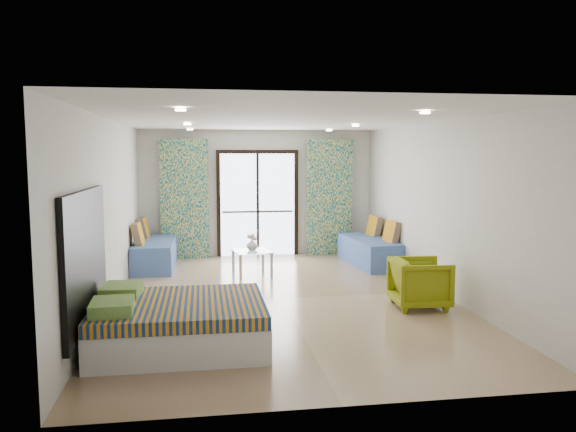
{
  "coord_description": "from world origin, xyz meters",
  "views": [
    {
      "loc": [
        -1.18,
        -8.3,
        2.19
      ],
      "look_at": [
        0.24,
        1.0,
        1.15
      ],
      "focal_mm": 35.0,
      "sensor_mm": 36.0,
      "label": 1
    }
  ],
  "objects": [
    {
      "name": "balcony_door",
      "position": [
        0.0,
        3.72,
        1.26
      ],
      "size": [
        1.76,
        0.08,
        2.28
      ],
      "color": "black",
      "rests_on": "floor"
    },
    {
      "name": "balcony_rail",
      "position": [
        0.0,
        3.73,
        0.95
      ],
      "size": [
        1.52,
        0.03,
        0.04
      ],
      "primitive_type": "cube",
      "color": "#595451",
      "rests_on": "balcony_door"
    },
    {
      "name": "ceiling",
      "position": [
        0.0,
        0.0,
        2.7
      ],
      "size": [
        5.0,
        7.5,
        0.01
      ],
      "primitive_type": null,
      "color": "silver",
      "rests_on": "ground"
    },
    {
      "name": "downlight_e",
      "position": [
        -1.4,
        3.0,
        2.67
      ],
      "size": [
        0.12,
        0.12,
        0.02
      ],
      "primitive_type": "cylinder",
      "color": "#FFE0B2",
      "rests_on": "ceiling"
    },
    {
      "name": "wall_left",
      "position": [
        -2.5,
        0.0,
        1.35
      ],
      "size": [
        0.01,
        7.5,
        2.7
      ],
      "primitive_type": null,
      "color": "silver",
      "rests_on": "ground"
    },
    {
      "name": "curtain_right",
      "position": [
        1.55,
        3.57,
        1.25
      ],
      "size": [
        1.0,
        0.1,
        2.5
      ],
      "primitive_type": "cube",
      "color": "silver",
      "rests_on": "floor"
    },
    {
      "name": "daybed_left",
      "position": [
        -2.12,
        2.7,
        0.29
      ],
      "size": [
        0.77,
        1.91,
        0.93
      ],
      "rotation": [
        0.0,
        0.0,
        -0.02
      ],
      "color": "#4464A3",
      "rests_on": "floor"
    },
    {
      "name": "wall_back",
      "position": [
        0.0,
        3.75,
        1.35
      ],
      "size": [
        5.0,
        0.01,
        2.7
      ],
      "primitive_type": null,
      "color": "silver",
      "rests_on": "ground"
    },
    {
      "name": "vase",
      "position": [
        -0.29,
        1.86,
        0.54
      ],
      "size": [
        0.24,
        0.25,
        0.21
      ],
      "primitive_type": "imported",
      "rotation": [
        0.0,
        0.0,
        -0.2
      ],
      "color": "white",
      "rests_on": "coffee_table"
    },
    {
      "name": "headboard",
      "position": [
        -2.46,
        -1.97,
        1.05
      ],
      "size": [
        0.06,
        2.1,
        1.5
      ],
      "primitive_type": "cube",
      "color": "black",
      "rests_on": "floor"
    },
    {
      "name": "bed",
      "position": [
        -1.48,
        -1.97,
        0.28
      ],
      "size": [
        1.92,
        1.56,
        0.66
      ],
      "color": "silver",
      "rests_on": "floor"
    },
    {
      "name": "downlight_b",
      "position": [
        1.4,
        -2.0,
        2.67
      ],
      "size": [
        0.12,
        0.12,
        0.02
      ],
      "primitive_type": "cylinder",
      "color": "#FFE0B2",
      "rests_on": "ceiling"
    },
    {
      "name": "floor",
      "position": [
        0.0,
        0.0,
        0.0
      ],
      "size": [
        5.0,
        7.5,
        0.01
      ],
      "primitive_type": null,
      "color": "#927657",
      "rests_on": "ground"
    },
    {
      "name": "wall_right",
      "position": [
        2.5,
        0.0,
        1.35
      ],
      "size": [
        0.01,
        7.5,
        2.7
      ],
      "primitive_type": null,
      "color": "silver",
      "rests_on": "ground"
    },
    {
      "name": "downlight_a",
      "position": [
        -1.4,
        -2.0,
        2.67
      ],
      "size": [
        0.12,
        0.12,
        0.02
      ],
      "primitive_type": "cylinder",
      "color": "#FFE0B2",
      "rests_on": "ceiling"
    },
    {
      "name": "daybed_right",
      "position": [
        2.12,
        2.32,
        0.29
      ],
      "size": [
        0.88,
        1.93,
        0.93
      ],
      "rotation": [
        0.0,
        0.0,
        0.08
      ],
      "color": "#4464A3",
      "rests_on": "floor"
    },
    {
      "name": "wall_front",
      "position": [
        0.0,
        -3.75,
        1.35
      ],
      "size": [
        5.0,
        0.01,
        2.7
      ],
      "primitive_type": null,
      "color": "silver",
      "rests_on": "ground"
    },
    {
      "name": "coffee_table",
      "position": [
        -0.3,
        1.78,
        0.39
      ],
      "size": [
        0.76,
        0.76,
        0.76
      ],
      "rotation": [
        0.0,
        0.0,
        0.17
      ],
      "color": "silver",
      "rests_on": "floor"
    },
    {
      "name": "downlight_c",
      "position": [
        -1.4,
        1.0,
        2.67
      ],
      "size": [
        0.12,
        0.12,
        0.02
      ],
      "primitive_type": "cylinder",
      "color": "#FFE0B2",
      "rests_on": "ceiling"
    },
    {
      "name": "downlight_d",
      "position": [
        1.4,
        1.0,
        2.67
      ],
      "size": [
        0.12,
        0.12,
        0.02
      ],
      "primitive_type": "cylinder",
      "color": "#FFE0B2",
      "rests_on": "ceiling"
    },
    {
      "name": "curtain_left",
      "position": [
        -1.55,
        3.57,
        1.25
      ],
      "size": [
        1.0,
        0.1,
        2.5
      ],
      "primitive_type": "cube",
      "color": "silver",
      "rests_on": "floor"
    },
    {
      "name": "switch_plate",
      "position": [
        -2.47,
        -0.72,
        1.05
      ],
      "size": [
        0.02,
        0.1,
        0.1
      ],
      "primitive_type": "cube",
      "color": "silver",
      "rests_on": "wall_left"
    },
    {
      "name": "armchair",
      "position": [
        1.88,
        -0.8,
        0.39
      ],
      "size": [
        0.75,
        0.8,
        0.78
      ],
      "primitive_type": "imported",
      "rotation": [
        0.0,
        0.0,
        1.51
      ],
      "color": "olive",
      "rests_on": "floor"
    },
    {
      "name": "downlight_f",
      "position": [
        1.4,
        3.0,
        2.67
      ],
      "size": [
        0.12,
        0.12,
        0.02
      ],
      "primitive_type": "cylinder",
      "color": "#FFE0B2",
      "rests_on": "ceiling"
    }
  ]
}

